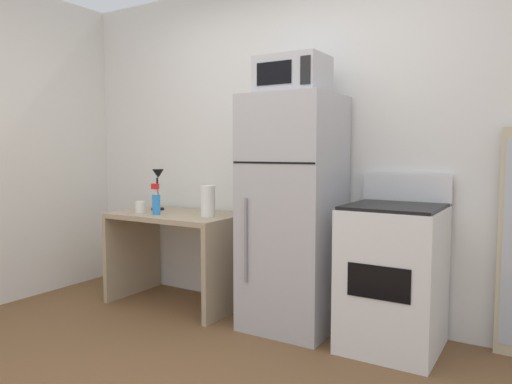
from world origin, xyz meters
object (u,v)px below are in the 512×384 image
object	(u,v)px
desk_lamp	(158,182)
paper_towel_roll	(208,201)
desk	(178,241)
oven_range	(393,276)
microwave	(292,76)
coffee_mug	(140,207)
spray_bottle	(156,202)
refrigerator	(293,213)

from	to	relation	value
desk_lamp	paper_towel_roll	distance (m)	0.62
desk	oven_range	world-z (taller)	oven_range
microwave	coffee_mug	bearing A→B (deg)	-174.16
desk	desk_lamp	world-z (taller)	desk_lamp
oven_range	spray_bottle	bearing A→B (deg)	-174.64
microwave	oven_range	bearing A→B (deg)	1.69
refrigerator	microwave	xyz separation A→B (m)	(0.00, -0.02, 0.95)
desk	oven_range	bearing A→B (deg)	0.74
paper_towel_roll	refrigerator	distance (m)	0.72
spray_bottle	microwave	bearing A→B (deg)	7.64
desk	refrigerator	world-z (taller)	refrigerator
coffee_mug	oven_range	world-z (taller)	oven_range
coffee_mug	paper_towel_roll	bearing A→B (deg)	10.03
oven_range	refrigerator	bearing A→B (deg)	179.99
desk_lamp	spray_bottle	distance (m)	0.32
oven_range	coffee_mug	bearing A→B (deg)	-175.60
paper_towel_roll	coffee_mug	world-z (taller)	paper_towel_roll
coffee_mug	oven_range	bearing A→B (deg)	4.40
desk	spray_bottle	world-z (taller)	spray_bottle
paper_towel_roll	microwave	bearing A→B (deg)	2.17
spray_bottle	coffee_mug	xyz separation A→B (m)	(-0.19, 0.02, -0.05)
desk	coffee_mug	xyz separation A→B (m)	(-0.28, -0.13, 0.28)
desk	paper_towel_roll	xyz separation A→B (m)	(0.34, -0.03, 0.35)
desk_lamp	microwave	world-z (taller)	microwave
desk	paper_towel_roll	size ratio (longest dim) A/B	4.44
spray_bottle	microwave	size ratio (longest dim) A/B	0.54
paper_towel_roll	refrigerator	world-z (taller)	refrigerator
desk_lamp	desk	bearing A→B (deg)	-14.12
desk	oven_range	distance (m)	1.76
desk	coffee_mug	bearing A→B (deg)	-154.34
refrigerator	coffee_mug	bearing A→B (deg)	-173.26
desk	refrigerator	size ratio (longest dim) A/B	0.65
desk_lamp	oven_range	size ratio (longest dim) A/B	0.32
oven_range	paper_towel_roll	bearing A→B (deg)	-178.07
spray_bottle	refrigerator	distance (m)	1.15
refrigerator	desk_lamp	bearing A→B (deg)	178.06
desk_lamp	coffee_mug	size ratio (longest dim) A/B	3.72
spray_bottle	coffee_mug	bearing A→B (deg)	175.14
paper_towel_roll	spray_bottle	bearing A→B (deg)	-163.49
desk	oven_range	size ratio (longest dim) A/B	0.97
paper_towel_roll	desk_lamp	bearing A→B (deg)	171.28
refrigerator	microwave	distance (m)	0.95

